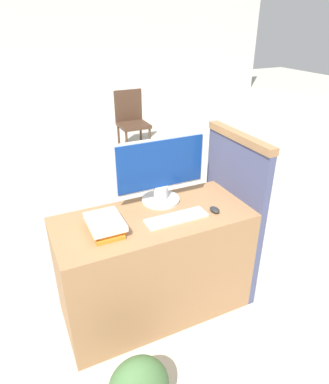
# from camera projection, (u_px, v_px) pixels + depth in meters

# --- Properties ---
(ground_plane) EXTENTS (20.00, 20.00, 0.00)m
(ground_plane) POSITION_uv_depth(u_px,v_px,m) (172.00, 335.00, 2.30)
(ground_plane) COLOR #BCB7A8
(wall_back) EXTENTS (12.00, 0.06, 2.80)m
(wall_back) POSITION_uv_depth(u_px,v_px,m) (27.00, 42.00, 7.18)
(wall_back) COLOR beige
(wall_back) RESTS_ON ground_plane
(desk) EXTENTS (1.26, 0.57, 0.78)m
(desk) POSITION_uv_depth(u_px,v_px,m) (154.00, 265.00, 2.35)
(desk) COLOR #9E7047
(desk) RESTS_ON ground_plane
(carrel_divider) EXTENTS (0.07, 0.67, 1.22)m
(carrel_divider) POSITION_uv_depth(u_px,v_px,m) (232.00, 212.00, 2.53)
(carrel_divider) COLOR #474C70
(carrel_divider) RESTS_ON ground_plane
(monitor) EXTENTS (0.63, 0.26, 0.45)m
(monitor) POSITION_uv_depth(u_px,v_px,m) (160.00, 171.00, 2.25)
(monitor) COLOR silver
(monitor) RESTS_ON desk
(keyboard) EXTENTS (0.40, 0.12, 0.02)m
(keyboard) POSITION_uv_depth(u_px,v_px,m) (176.00, 218.00, 2.14)
(keyboard) COLOR silver
(keyboard) RESTS_ON desk
(mouse) EXTENTS (0.05, 0.08, 0.03)m
(mouse) POSITION_uv_depth(u_px,v_px,m) (215.00, 210.00, 2.22)
(mouse) COLOR #262626
(mouse) RESTS_ON desk
(book_stack) EXTENTS (0.20, 0.26, 0.08)m
(book_stack) POSITION_uv_depth(u_px,v_px,m) (106.00, 225.00, 2.01)
(book_stack) COLOR orange
(book_stack) RESTS_ON desk
(far_chair) EXTENTS (0.44, 0.44, 0.90)m
(far_chair) POSITION_uv_depth(u_px,v_px,m) (131.00, 118.00, 5.31)
(far_chair) COLOR #4C3323
(far_chair) RESTS_ON ground_plane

